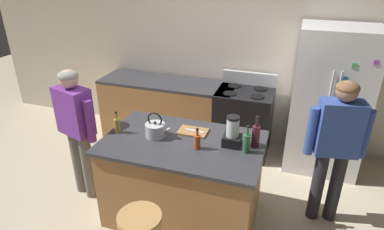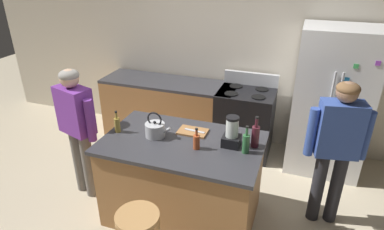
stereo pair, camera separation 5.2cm
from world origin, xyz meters
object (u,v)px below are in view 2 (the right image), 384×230
object	(u,v)px
bottle_vinegar	(117,124)
tea_kettle	(155,129)
bottle_wine	(255,136)
bottle_cooking_sauce	(196,141)
chef_knife	(195,131)
person_by_island_left	(77,122)
bar_stool	(139,230)
bottle_olive_oil	(246,143)
cutting_board	(193,132)
person_by_sink_right	(337,142)
stove_range	(245,122)
refrigerator	(331,102)
kitchen_island	(183,179)
blender_appliance	(232,134)

from	to	relation	value
bottle_vinegar	tea_kettle	distance (m)	0.41
bottle_vinegar	bottle_wine	bearing A→B (deg)	7.21
bottle_cooking_sauce	chef_knife	distance (m)	0.32
person_by_island_left	bottle_wine	size ratio (longest dim) A/B	4.88
bar_stool	bottle_vinegar	xyz separation A→B (m)	(-0.64, 0.83, 0.46)
bottle_olive_oil	cutting_board	distance (m)	0.63
person_by_sink_right	bar_stool	world-z (taller)	person_by_sink_right
person_by_island_left	tea_kettle	size ratio (longest dim) A/B	5.60
stove_range	person_by_sink_right	xyz separation A→B (m)	(1.08, -1.09, 0.48)
refrigerator	bar_stool	xyz separation A→B (m)	(-1.46, -2.37, -0.38)
bottle_wine	bottle_cooking_sauce	bearing A→B (deg)	-156.71
kitchen_island	bottle_cooking_sauce	world-z (taller)	bottle_cooking_sauce
bottle_vinegar	chef_knife	distance (m)	0.80
person_by_sink_right	blender_appliance	xyz separation A→B (m)	(-0.96, -0.35, 0.10)
stove_range	bottle_cooking_sauce	distance (m)	1.70
stove_range	bottle_olive_oil	bearing A→B (deg)	-79.79
bottle_olive_oil	stove_range	bearing A→B (deg)	100.21
kitchen_island	refrigerator	world-z (taller)	refrigerator
stove_range	bar_stool	distance (m)	2.43
bottle_wine	refrigerator	bearing A→B (deg)	62.20
blender_appliance	stove_range	bearing A→B (deg)	94.80
person_by_sink_right	bottle_cooking_sauce	xyz separation A→B (m)	(-1.26, -0.52, 0.06)
bottle_vinegar	tea_kettle	bearing A→B (deg)	6.44
blender_appliance	bottle_vinegar	size ratio (longest dim) A/B	1.29
person_by_island_left	cutting_board	size ratio (longest dim) A/B	5.14
stove_range	person_by_island_left	distance (m)	2.25
kitchen_island	bottle_wine	world-z (taller)	bottle_wine
tea_kettle	bottle_cooking_sauce	bearing A→B (deg)	-10.98
bar_stool	bottle_vinegar	world-z (taller)	bottle_vinegar
stove_range	person_by_sink_right	world-z (taller)	person_by_sink_right
refrigerator	stove_range	size ratio (longest dim) A/B	1.68
bottle_olive_oil	blender_appliance	bearing A→B (deg)	152.41
blender_appliance	bottle_wine	size ratio (longest dim) A/B	0.96
bottle_cooking_sauce	bottle_olive_oil	size ratio (longest dim) A/B	0.78
refrigerator	bottle_wine	size ratio (longest dim) A/B	5.90
bar_stool	cutting_board	distance (m)	1.14
blender_appliance	chef_knife	xyz separation A→B (m)	(-0.41, 0.12, -0.10)
stove_range	bottle_wine	xyz separation A→B (m)	(0.34, -1.39, 0.57)
refrigerator	bottle_cooking_sauce	bearing A→B (deg)	-127.87
person_by_island_left	bottle_cooking_sauce	size ratio (longest dim) A/B	7.14
bottle_vinegar	bottle_wine	world-z (taller)	bottle_wine
bar_stool	bottle_olive_oil	distance (m)	1.21
tea_kettle	cutting_board	xyz separation A→B (m)	(0.33, 0.20, -0.07)
bottle_vinegar	bottle_wine	distance (m)	1.40
person_by_sink_right	bottle_vinegar	world-z (taller)	person_by_sink_right
bottle_cooking_sauce	tea_kettle	xyz separation A→B (m)	(-0.47, 0.09, 0.00)
kitchen_island	bottle_olive_oil	size ratio (longest dim) A/B	5.73
kitchen_island	person_by_island_left	distance (m)	1.32
kitchen_island	person_by_sink_right	world-z (taller)	person_by_sink_right
person_by_island_left	chef_knife	distance (m)	1.31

